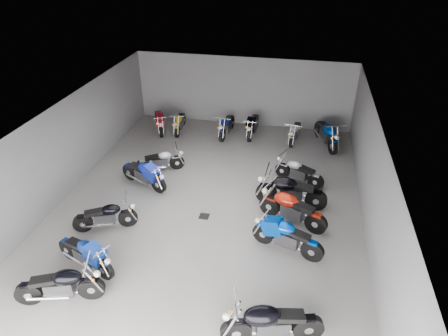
{
  "coord_description": "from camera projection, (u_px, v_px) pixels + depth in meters",
  "views": [
    {
      "loc": [
        2.74,
        -10.48,
        7.91
      ],
      "look_at": [
        0.35,
        0.99,
        1.0
      ],
      "focal_mm": 32.0,
      "sensor_mm": 36.0,
      "label": 1
    }
  ],
  "objects": [
    {
      "name": "ground",
      "position": [
        208.0,
        207.0,
        13.34
      ],
      "size": [
        14.0,
        14.0,
        0.0
      ],
      "primitive_type": "plane",
      "color": "gray",
      "rests_on": "ground"
    },
    {
      "name": "wall_back",
      "position": [
        243.0,
        92.0,
        18.43
      ],
      "size": [
        10.0,
        0.1,
        3.2
      ],
      "primitive_type": "cube",
      "color": "slate",
      "rests_on": "ground"
    },
    {
      "name": "wall_left",
      "position": [
        63.0,
        151.0,
        13.4
      ],
      "size": [
        0.1,
        14.0,
        3.2
      ],
      "primitive_type": "cube",
      "color": "slate",
      "rests_on": "ground"
    },
    {
      "name": "wall_right",
      "position": [
        373.0,
        184.0,
        11.65
      ],
      "size": [
        0.1,
        14.0,
        3.2
      ],
      "primitive_type": "cube",
      "color": "slate",
      "rests_on": "ground"
    },
    {
      "name": "ceiling",
      "position": [
        206.0,
        119.0,
        11.7
      ],
      "size": [
        10.0,
        14.0,
        0.04
      ],
      "primitive_type": "cube",
      "color": "black",
      "rests_on": "wall_back"
    },
    {
      "name": "drain_grate",
      "position": [
        204.0,
        216.0,
        12.91
      ],
      "size": [
        0.32,
        0.32,
        0.01
      ],
      "primitive_type": "cube",
      "color": "black",
      "rests_on": "ground"
    },
    {
      "name": "motorcycle_left_a",
      "position": [
        60.0,
        285.0,
        9.71
      ],
      "size": [
        2.09,
        0.81,
        0.95
      ],
      "rotation": [
        0.0,
        0.0,
        -1.25
      ],
      "color": "black",
      "rests_on": "ground"
    },
    {
      "name": "motorcycle_left_b",
      "position": [
        86.0,
        254.0,
        10.69
      ],
      "size": [
        1.98,
        0.88,
        0.91
      ],
      "rotation": [
        0.0,
        0.0,
        -1.94
      ],
      "color": "black",
      "rests_on": "ground"
    },
    {
      "name": "motorcycle_left_c",
      "position": [
        106.0,
        216.0,
        12.17
      ],
      "size": [
        1.84,
        0.88,
        0.86
      ],
      "rotation": [
        0.0,
        0.0,
        -1.17
      ],
      "color": "black",
      "rests_on": "ground"
    },
    {
      "name": "motorcycle_left_e",
      "position": [
        144.0,
        174.0,
        14.23
      ],
      "size": [
        1.97,
        0.99,
        0.92
      ],
      "rotation": [
        0.0,
        0.0,
        -2.0
      ],
      "color": "black",
      "rests_on": "ground"
    },
    {
      "name": "motorcycle_left_f",
      "position": [
        161.0,
        161.0,
        15.18
      ],
      "size": [
        1.74,
        0.89,
        0.82
      ],
      "rotation": [
        0.0,
        0.0,
        -1.14
      ],
      "color": "black",
      "rests_on": "ground"
    },
    {
      "name": "motorcycle_right_a",
      "position": [
        271.0,
        323.0,
        8.71
      ],
      "size": [
        2.27,
        0.76,
        1.02
      ],
      "rotation": [
        0.0,
        0.0,
        1.84
      ],
      "color": "black",
      "rests_on": "ground"
    },
    {
      "name": "motorcycle_right_c",
      "position": [
        287.0,
        236.0,
        11.27
      ],
      "size": [
        2.08,
        0.82,
        0.95
      ],
      "rotation": [
        0.0,
        0.0,
        1.25
      ],
      "color": "black",
      "rests_on": "ground"
    },
    {
      "name": "motorcycle_right_d",
      "position": [
        292.0,
        209.0,
        12.35
      ],
      "size": [
        2.17,
        1.02,
        1.01
      ],
      "rotation": [
        0.0,
        0.0,
        1.18
      ],
      "color": "black",
      "rests_on": "ground"
    },
    {
      "name": "motorcycle_right_e",
      "position": [
        290.0,
        191.0,
        13.15
      ],
      "size": [
        2.38,
        0.49,
        1.04
      ],
      "rotation": [
        0.0,
        0.0,
        1.52
      ],
      "color": "black",
      "rests_on": "ground"
    },
    {
      "name": "motorcycle_right_f",
      "position": [
        299.0,
        172.0,
        14.45
      ],
      "size": [
        1.81,
        0.91,
        0.85
      ],
      "rotation": [
        0.0,
        0.0,
        1.15
      ],
      "color": "black",
      "rests_on": "ground"
    },
    {
      "name": "motorcycle_back_a",
      "position": [
        159.0,
        121.0,
        18.27
      ],
      "size": [
        1.0,
        1.94,
        0.91
      ],
      "rotation": [
        0.0,
        0.0,
        3.58
      ],
      "color": "black",
      "rests_on": "ground"
    },
    {
      "name": "motorcycle_back_b",
      "position": [
        180.0,
        122.0,
        18.24
      ],
      "size": [
        0.41,
        1.89,
        0.83
      ],
      "rotation": [
        0.0,
        0.0,
        3.23
      ],
      "color": "black",
      "rests_on": "ground"
    },
    {
      "name": "motorcycle_back_c",
      "position": [
        227.0,
        125.0,
        17.88
      ],
      "size": [
        0.45,
        2.03,
        0.89
      ],
      "rotation": [
        0.0,
        0.0,
        3.05
      ],
      "color": "black",
      "rests_on": "ground"
    },
    {
      "name": "motorcycle_back_d",
      "position": [
        253.0,
        125.0,
        17.88
      ],
      "size": [
        0.43,
        2.09,
        0.92
      ],
      "rotation": [
        0.0,
        0.0,
        3.1
      ],
      "color": "black",
      "rests_on": "ground"
    },
    {
      "name": "motorcycle_back_e",
      "position": [
        295.0,
        132.0,
        17.37
      ],
      "size": [
        0.47,
        1.89,
        0.84
      ],
      "rotation": [
        0.0,
        0.0,
        2.98
      ],
      "color": "black",
      "rests_on": "ground"
    },
    {
      "name": "motorcycle_back_f",
      "position": [
        327.0,
        134.0,
        16.95
      ],
      "size": [
        0.96,
        2.24,
        1.03
      ],
      "rotation": [
        0.0,
        0.0,
        3.5
      ],
      "color": "black",
      "rests_on": "ground"
    }
  ]
}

